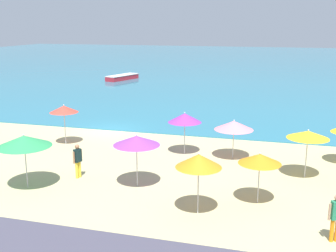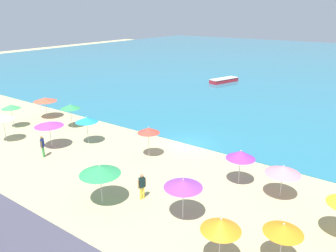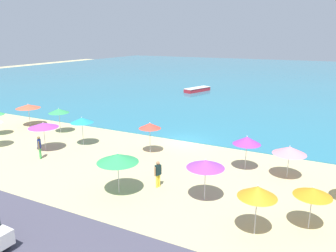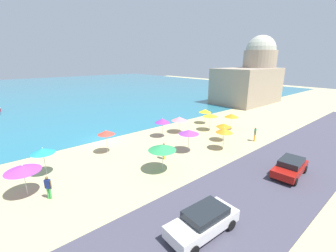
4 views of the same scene
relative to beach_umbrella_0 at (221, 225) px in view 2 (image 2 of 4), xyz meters
name	(u,v)px [view 2 (image 2 of 4)]	position (x,y,z in m)	size (l,w,h in m)	color
ground_plane	(189,145)	(-8.75, 11.47, -2.22)	(160.00, 160.00, 0.00)	tan
sea	(323,64)	(-8.75, 66.47, -2.20)	(150.00, 110.00, 0.05)	teal
beach_umbrella_0	(221,225)	(0.00, 0.00, 0.00)	(1.84, 1.84, 2.56)	#B2B2B7
beach_umbrella_1	(183,184)	(-3.32, 2.08, 0.01)	(2.16, 2.16, 2.52)	#B2B2B7
beach_umbrella_2	(49,124)	(-18.05, 4.11, -0.08)	(2.40, 2.40, 2.41)	#B2B2B7
beach_umbrella_4	(70,107)	(-20.73, 8.48, -0.05)	(1.94, 1.94, 2.45)	#B2B2B7
beach_umbrella_6	(241,155)	(-2.37, 7.60, -0.07)	(1.95, 1.95, 2.49)	#B2B2B7
beach_umbrella_7	(283,170)	(0.46, 7.50, -0.30)	(2.18, 2.18, 2.24)	#B2B2B7
beach_umbrella_8	(149,130)	(-10.05, 7.50, 0.04)	(1.77, 1.77, 2.55)	#B2B2B7
beach_umbrella_9	(283,229)	(2.25, 1.68, -0.25)	(1.80, 1.80, 2.26)	#B2B2B7
beach_umbrella_11	(2,117)	(-22.51, 2.59, 0.13)	(1.96, 1.96, 2.65)	#B2B2B7
beach_umbrella_12	(100,170)	(-8.19, 0.55, 0.02)	(2.47, 2.47, 2.57)	#B2B2B7
beach_umbrella_13	(87,120)	(-16.20, 6.59, -0.02)	(1.96, 1.96, 2.49)	#B2B2B7
beach_umbrella_14	(45,100)	(-25.43, 8.90, -0.14)	(2.45, 2.45, 2.34)	#B2B2B7
beach_umbrella_15	(11,107)	(-25.43, 5.04, -0.03)	(1.80, 1.80, 2.46)	#B2B2B7
bather_1	(142,185)	(-6.51, 2.35, -1.26)	(0.33, 0.54, 1.72)	yellow
bather_2	(43,145)	(-16.94, 2.55, -1.22)	(0.40, 0.46, 1.77)	#45AC54
skiff_nearshore	(224,80)	(-17.93, 37.02, -1.84)	(3.11, 5.67, 0.66)	red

